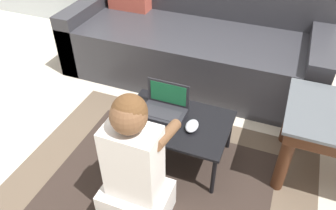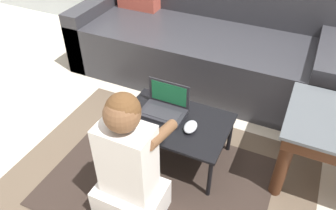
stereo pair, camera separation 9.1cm
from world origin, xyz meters
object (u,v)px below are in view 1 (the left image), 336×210
at_px(couch, 193,42).
at_px(laptop_desk, 176,124).
at_px(computer_mouse, 192,126).
at_px(person_seated, 134,170).
at_px(laptop, 164,108).

xyz_separation_m(couch, laptop_desk, (0.22, -1.01, -0.01)).
relative_size(computer_mouse, person_seated, 0.14).
distance_m(couch, computer_mouse, 1.09).
xyz_separation_m(couch, computer_mouse, (0.33, -1.04, 0.04)).
distance_m(couch, laptop, 0.98).
relative_size(laptop_desk, laptop, 2.42).
bearing_deg(laptop_desk, laptop, 153.01).
distance_m(computer_mouse, person_seated, 0.45).
bearing_deg(computer_mouse, couch, 107.74).
bearing_deg(person_seated, couch, 97.03).
xyz_separation_m(couch, laptop, (0.13, -0.96, 0.05)).
relative_size(couch, person_seated, 2.64).
xyz_separation_m(laptop, person_seated, (0.05, -0.50, 0.01)).
height_order(couch, laptop_desk, couch).
bearing_deg(computer_mouse, laptop_desk, 164.56).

